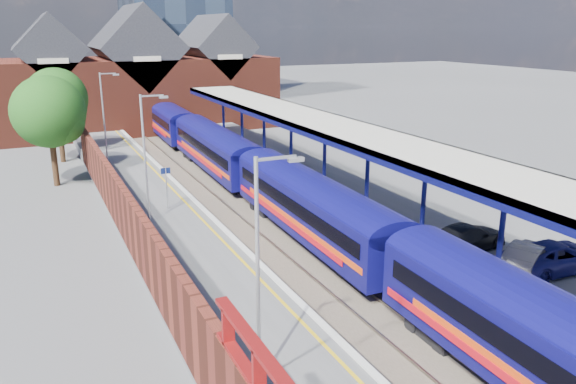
% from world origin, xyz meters
% --- Properties ---
extents(ground, '(240.00, 240.00, 0.00)m').
position_xyz_m(ground, '(0.00, 30.00, 0.00)').
color(ground, '#5B5B5E').
rests_on(ground, ground).
extents(ballast_bed, '(6.00, 76.00, 0.06)m').
position_xyz_m(ballast_bed, '(0.00, 20.00, 0.03)').
color(ballast_bed, '#473D33').
rests_on(ballast_bed, ground).
extents(rails, '(4.51, 76.00, 0.14)m').
position_xyz_m(rails, '(0.00, 20.00, 0.12)').
color(rails, slate).
rests_on(rails, ground).
extents(left_platform, '(5.00, 76.00, 1.00)m').
position_xyz_m(left_platform, '(-5.50, 20.00, 0.50)').
color(left_platform, '#565659').
rests_on(left_platform, ground).
extents(right_platform, '(6.00, 76.00, 1.00)m').
position_xyz_m(right_platform, '(6.00, 20.00, 0.50)').
color(right_platform, '#565659').
rests_on(right_platform, ground).
extents(coping_left, '(0.30, 76.00, 0.05)m').
position_xyz_m(coping_left, '(-3.15, 20.00, 1.02)').
color(coping_left, silver).
rests_on(coping_left, left_platform).
extents(coping_right, '(0.30, 76.00, 0.05)m').
position_xyz_m(coping_right, '(3.15, 20.00, 1.02)').
color(coping_right, silver).
rests_on(coping_right, right_platform).
extents(yellow_line, '(0.14, 76.00, 0.01)m').
position_xyz_m(yellow_line, '(-3.75, 20.00, 1.01)').
color(yellow_line, yellow).
rests_on(yellow_line, left_platform).
extents(train, '(3.18, 65.96, 3.45)m').
position_xyz_m(train, '(1.49, 26.13, 2.12)').
color(train, '#0E0D5B').
rests_on(train, ground).
extents(canopy, '(4.50, 52.00, 4.48)m').
position_xyz_m(canopy, '(5.48, 21.95, 5.25)').
color(canopy, '#0E1051').
rests_on(canopy, right_platform).
extents(lamp_post_b, '(1.48, 0.18, 7.00)m').
position_xyz_m(lamp_post_b, '(-6.36, 6.00, 4.99)').
color(lamp_post_b, '#A5A8AA').
rests_on(lamp_post_b, left_platform).
extents(lamp_post_c, '(1.48, 0.18, 7.00)m').
position_xyz_m(lamp_post_c, '(-6.36, 22.00, 4.99)').
color(lamp_post_c, '#A5A8AA').
rests_on(lamp_post_c, left_platform).
extents(lamp_post_d, '(1.48, 0.18, 7.00)m').
position_xyz_m(lamp_post_d, '(-6.36, 38.00, 4.99)').
color(lamp_post_d, '#A5A8AA').
rests_on(lamp_post_d, left_platform).
extents(platform_sign, '(0.55, 0.08, 2.50)m').
position_xyz_m(platform_sign, '(-5.00, 24.00, 2.69)').
color(platform_sign, '#A5A8AA').
rests_on(platform_sign, left_platform).
extents(brick_wall, '(0.35, 50.00, 3.86)m').
position_xyz_m(brick_wall, '(-8.10, 13.54, 2.45)').
color(brick_wall, maroon).
rests_on(brick_wall, left_platform).
extents(station_building, '(30.00, 12.12, 13.78)m').
position_xyz_m(station_building, '(0.00, 58.00, 5.45)').
color(station_building, maroon).
rests_on(station_building, ground).
extents(tree_near, '(5.20, 5.20, 8.10)m').
position_xyz_m(tree_near, '(-10.35, 35.91, 5.35)').
color(tree_near, '#382314').
rests_on(tree_near, ground).
extents(tree_far, '(5.20, 5.20, 8.10)m').
position_xyz_m(tree_far, '(-9.35, 43.91, 5.35)').
color(tree_far, '#382314').
rests_on(tree_far, ground).
extents(parked_car_silver, '(4.10, 2.87, 1.28)m').
position_xyz_m(parked_car_silver, '(7.37, 8.54, 1.64)').
color(parked_car_silver, '#A1A0A5').
rests_on(parked_car_silver, right_platform).
extents(parked_car_dark, '(4.86, 2.73, 1.33)m').
position_xyz_m(parked_car_dark, '(6.45, 11.44, 1.67)').
color(parked_car_dark, black).
rests_on(parked_car_dark, right_platform).
extents(parked_car_blue, '(4.87, 2.52, 1.31)m').
position_xyz_m(parked_car_blue, '(8.46, 7.99, 1.66)').
color(parked_car_blue, navy).
rests_on(parked_car_blue, right_platform).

